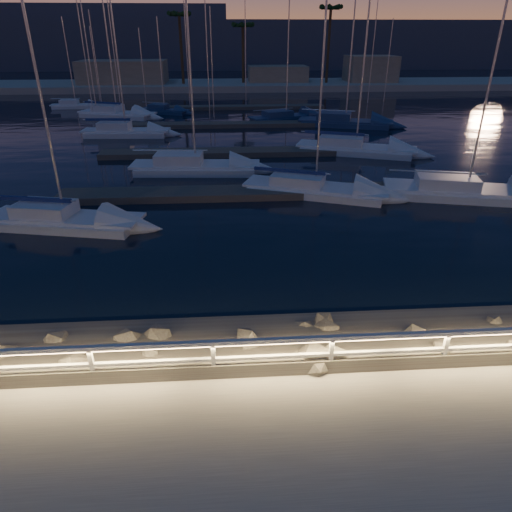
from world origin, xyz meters
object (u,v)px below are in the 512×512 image
object	(u,v)px
sailboat_f	(192,165)
sailboat_n	(115,113)
guard_rail	(290,347)
sailboat_l	(284,117)
sailboat_b	(61,218)
sailboat_c	(353,147)
sailboat_k	(343,121)
sailboat_h	(462,190)
sailboat_m	(75,105)
sailboat_e	(124,131)
sailboat_d	(312,187)
sailboat_i	(163,110)

from	to	relation	value
sailboat_f	sailboat_n	bearing A→B (deg)	117.13
guard_rail	sailboat_l	bearing A→B (deg)	82.99
sailboat_l	sailboat_f	bearing A→B (deg)	-135.40
sailboat_n	sailboat_b	bearing A→B (deg)	-62.40
sailboat_c	sailboat_k	bearing A→B (deg)	100.52
sailboat_h	sailboat_m	world-z (taller)	sailboat_h
sailboat_e	sailboat_n	distance (m)	11.04
sailboat_d	sailboat_n	bearing A→B (deg)	142.29
sailboat_l	sailboat_h	bearing A→B (deg)	-96.79
guard_rail	sailboat_i	world-z (taller)	sailboat_i
sailboat_e	sailboat_m	size ratio (longest dim) A/B	1.29
sailboat_m	sailboat_e	bearing A→B (deg)	-65.37
guard_rail	sailboat_n	world-z (taller)	sailboat_n
sailboat_d	sailboat_i	xyz separation A→B (m)	(-12.04, 30.96, -0.02)
sailboat_f	sailboat_k	xyz separation A→B (m)	(14.27, 16.27, -0.00)
sailboat_k	guard_rail	bearing A→B (deg)	-87.65
sailboat_k	sailboat_m	size ratio (longest dim) A/B	1.52
sailboat_b	sailboat_c	xyz separation A→B (m)	(18.03, 13.90, 0.03)
sailboat_m	sailboat_l	bearing A→B (deg)	-26.30
sailboat_i	sailboat_d	bearing A→B (deg)	-45.34
sailboat_f	sailboat_m	world-z (taller)	sailboat_f
sailboat_d	sailboat_k	bearing A→B (deg)	93.06
sailboat_f	sailboat_k	size ratio (longest dim) A/B	0.93
sailboat_i	sailboat_m	bearing A→B (deg)	-179.51
sailboat_m	sailboat_h	bearing A→B (deg)	-52.12
sailboat_m	sailboat_c	bearing A→B (deg)	-45.36
sailboat_b	sailboat_i	size ratio (longest dim) A/B	1.25
sailboat_i	sailboat_n	world-z (taller)	sailboat_n
sailboat_e	sailboat_k	xyz separation A→B (m)	(21.19, 3.64, 0.00)
sailboat_e	sailboat_f	distance (m)	14.40
sailboat_n	sailboat_d	bearing A→B (deg)	-38.52
sailboat_h	sailboat_l	distance (m)	27.11
sailboat_i	sailboat_k	world-z (taller)	sailboat_k
sailboat_d	sailboat_l	bearing A→B (deg)	107.76
sailboat_i	sailboat_l	size ratio (longest dim) A/B	0.74
sailboat_d	sailboat_b	bearing A→B (deg)	-141.29
sailboat_c	sailboat_d	size ratio (longest dim) A/B	1.10
sailboat_e	sailboat_k	distance (m)	21.50
sailboat_c	sailboat_k	size ratio (longest dim) A/B	0.98
sailboat_l	sailboat_m	size ratio (longest dim) A/B	1.33
sailboat_h	sailboat_n	distance (m)	39.10
sailboat_c	sailboat_l	world-z (taller)	sailboat_c
sailboat_k	sailboat_f	bearing A→B (deg)	-113.17
sailboat_n	sailboat_m	bearing A→B (deg)	151.86
sailboat_b	sailboat_e	world-z (taller)	sailboat_e
sailboat_d	sailboat_i	world-z (taller)	sailboat_d
sailboat_e	sailboat_l	size ratio (longest dim) A/B	0.97
sailboat_c	sailboat_i	bearing A→B (deg)	149.45
sailboat_d	sailboat_m	world-z (taller)	sailboat_d
sailboat_b	sailboat_k	world-z (taller)	sailboat_k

